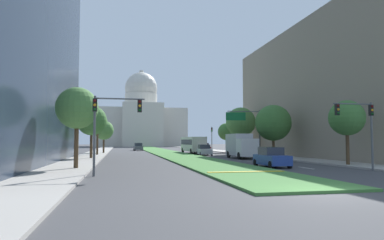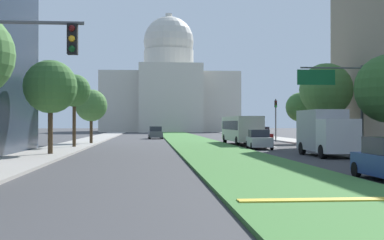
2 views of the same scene
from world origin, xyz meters
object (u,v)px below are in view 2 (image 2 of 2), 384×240
at_px(street_tree_left_distant, 91,106).
at_px(city_bus, 241,128).
at_px(sedan_distant, 260,136).
at_px(street_tree_left_far, 74,91).
at_px(overhead_guide_sign, 339,91).
at_px(street_tree_right_distant, 301,107).
at_px(capitol_building, 169,91).
at_px(street_tree_left_mid, 50,87).
at_px(box_truck_delivery, 326,132).
at_px(sedan_midblock, 259,140).
at_px(traffic_light_far_right, 276,115).
at_px(sedan_far_horizon, 155,133).
at_px(street_tree_right_far, 326,90).

distance_m(street_tree_left_distant, city_bus, 16.12).
bearing_deg(sedan_distant, street_tree_left_distant, -177.80).
height_order(street_tree_left_far, sedan_distant, street_tree_left_far).
xyz_separation_m(street_tree_left_far, sedan_distant, (19.02, 8.88, -4.31)).
relative_size(overhead_guide_sign, street_tree_right_distant, 1.14).
bearing_deg(city_bus, capitol_building, 92.99).
bearing_deg(street_tree_left_far, overhead_guide_sign, -27.55).
bearing_deg(street_tree_left_distant, street_tree_right_distant, 1.54).
relative_size(capitol_building, street_tree_left_distant, 6.03).
relative_size(street_tree_left_mid, street_tree_left_distant, 1.14).
distance_m(street_tree_right_distant, box_truck_delivery, 22.07).
xyz_separation_m(street_tree_left_far, sedan_midblock, (16.40, -2.59, -4.38)).
height_order(street_tree_left_far, street_tree_right_distant, street_tree_left_far).
bearing_deg(traffic_light_far_right, street_tree_left_far, -147.66).
xyz_separation_m(street_tree_right_distant, sedan_far_horizon, (-15.96, 17.99, -3.21)).
bearing_deg(overhead_guide_sign, city_bus, 104.25).
height_order(sedan_midblock, sedan_far_horizon, sedan_far_horizon).
distance_m(capitol_building, sedan_far_horizon, 64.24).
relative_size(box_truck_delivery, city_bus, 0.58).
distance_m(street_tree_left_far, street_tree_right_distant, 25.21).
height_order(capitol_building, overhead_guide_sign, capitol_building).
bearing_deg(overhead_guide_sign, capitol_building, 94.87).
relative_size(street_tree_right_far, sedan_distant, 1.81).
bearing_deg(city_bus, overhead_guide_sign, -75.75).
bearing_deg(city_bus, box_truck_delivery, -82.23).
bearing_deg(capitol_building, street_tree_right_far, -82.62).
relative_size(capitol_building, overhead_guide_sign, 5.45).
distance_m(sedan_midblock, box_truck_delivery, 10.38).
relative_size(street_tree_left_mid, street_tree_left_far, 1.00).
height_order(capitol_building, street_tree_left_far, capitol_building).
distance_m(sedan_distant, sedan_far_horizon, 21.22).
relative_size(sedan_far_horizon, box_truck_delivery, 0.67).
height_order(street_tree_left_mid, sedan_distant, street_tree_left_mid).
bearing_deg(street_tree_left_mid, street_tree_right_far, 25.05).
bearing_deg(city_bus, street_tree_left_mid, -135.06).
height_order(sedan_midblock, box_truck_delivery, box_truck_delivery).
distance_m(street_tree_left_far, street_tree_left_distant, 8.26).
height_order(overhead_guide_sign, street_tree_right_far, street_tree_right_far).
relative_size(capitol_building, street_tree_right_distant, 6.20).
bearing_deg(box_truck_delivery, sedan_far_horizon, 105.89).
distance_m(overhead_guide_sign, street_tree_left_mid, 20.62).
distance_m(street_tree_left_mid, sedan_midblock, 18.77).
bearing_deg(city_bus, street_tree_right_far, -36.57).
height_order(street_tree_right_distant, sedan_midblock, street_tree_right_distant).
relative_size(street_tree_left_distant, city_bus, 0.53).
bearing_deg(capitol_building, street_tree_left_far, -97.55).
relative_size(traffic_light_far_right, city_bus, 0.47).
height_order(traffic_light_far_right, overhead_guide_sign, overhead_guide_sign).
height_order(street_tree_left_far, box_truck_delivery, street_tree_left_far).
bearing_deg(sedan_distant, box_truck_delivery, -90.42).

